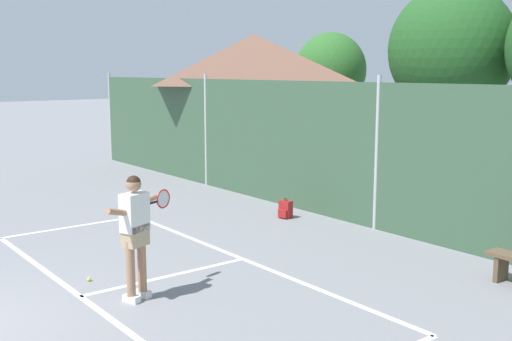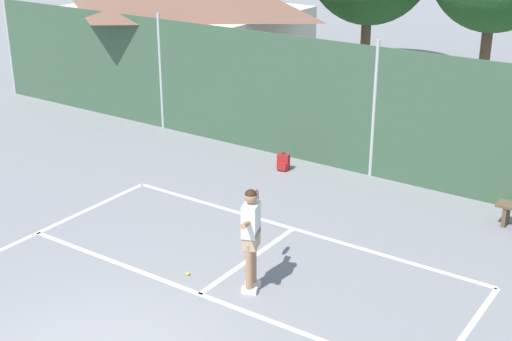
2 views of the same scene
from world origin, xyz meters
name	(u,v)px [view 1 (image 1 of 2)]	position (x,y,z in m)	size (l,w,h in m)	color
chainlink_fence	(377,157)	(0.00, 9.00, 1.55)	(26.09, 0.09, 3.24)	#38563D
clubhouse_building	(254,99)	(-8.26, 12.10, 2.35)	(7.43, 5.57, 4.54)	silver
tennis_player	(135,226)	(0.62, 3.11, 1.11)	(0.64, 1.33, 1.85)	silver
tennis_ball	(89,279)	(-0.57, 2.85, 0.03)	(0.07, 0.07, 0.07)	#CCE033
backpack_red	(285,210)	(-1.90, 8.12, 0.19)	(0.31, 0.29, 0.46)	maroon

